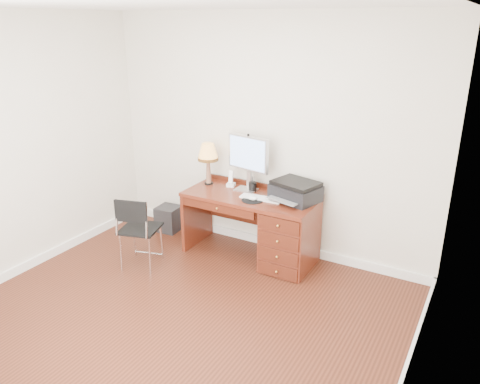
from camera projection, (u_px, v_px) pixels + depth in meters
The scene contains 12 objects.
ground at pixel (178, 317), 4.33m from camera, with size 4.00×4.00×0.00m, color #37160C.
room_shell at pixel (215, 281), 4.83m from camera, with size 4.00×4.00×4.00m.
desk at pixel (276, 229), 5.19m from camera, with size 1.50×0.67×0.75m.
monitor at pixel (248, 156), 5.27m from camera, with size 0.55×0.22×0.63m.
keyboard at pixel (261, 198), 5.11m from camera, with size 0.47×0.13×0.02m, color white.
mouse_pad at pixel (253, 199), 5.07m from camera, with size 0.24×0.24×0.05m.
printer at pixel (296, 191), 5.05m from camera, with size 0.57×0.49×0.21m.
leg_lamp at pixel (208, 155), 5.46m from camera, with size 0.24×0.24×0.50m.
phone at pixel (231, 182), 5.48m from camera, with size 0.11×0.11×0.19m.
pen_cup at pixel (253, 187), 5.32m from camera, with size 0.09×0.09×0.11m, color black.
chair at pixel (136, 225), 5.04m from camera, with size 0.49×0.50×0.84m.
equipment_box at pixel (169, 218), 6.08m from camera, with size 0.28×0.28×0.33m, color black.
Camera 1 is at (2.30, -2.91, 2.59)m, focal length 35.00 mm.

